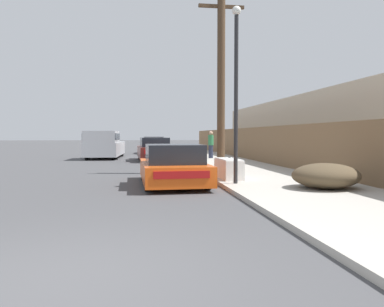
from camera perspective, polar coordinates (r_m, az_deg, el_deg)
ground_plane at (r=4.43m, az=-18.71°, el=-17.79°), size 220.00×220.00×0.00m
sidewalk_curb at (r=27.98m, az=1.17°, el=-0.22°), size 4.20×63.00×0.12m
discarded_fridge at (r=12.38m, az=5.60°, el=-2.30°), size 0.64×1.64×0.68m
parked_sports_car_red at (r=11.61m, az=-2.90°, el=-2.00°), size 2.00×4.15×1.27m
car_parked_mid at (r=22.85m, az=-5.78°, el=0.58°), size 2.05×4.54×1.39m
car_parked_far at (r=32.12m, az=-5.77°, el=1.22°), size 2.19×4.63×1.40m
pickup_truck at (r=25.43m, az=-13.21°, el=1.29°), size 2.38×5.89×1.80m
utility_pole at (r=15.00m, az=4.46°, el=11.43°), size 1.80×0.31×7.14m
street_lamp at (r=11.18m, az=6.74°, el=10.71°), size 0.26×0.26×5.16m
brush_pile at (r=10.67m, az=19.72°, el=-3.20°), size 1.82×1.65×0.67m
wooden_fence at (r=22.67m, az=8.45°, el=1.54°), size 0.08×35.80×1.86m
building_right_house at (r=24.61m, az=19.57°, el=3.38°), size 6.00×22.47×3.71m
pedestrian at (r=23.22m, az=2.89°, el=1.42°), size 0.34×0.34×1.67m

